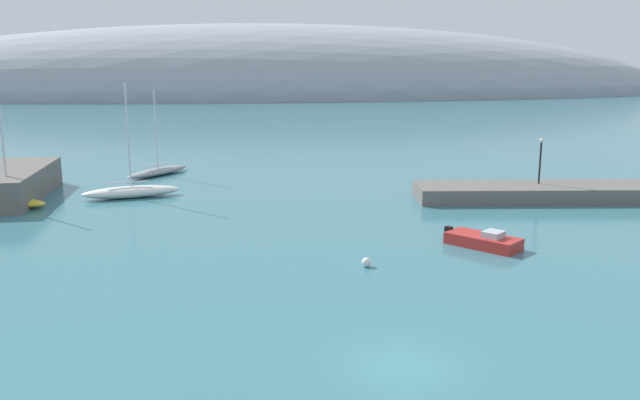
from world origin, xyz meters
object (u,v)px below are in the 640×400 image
(sailboat_yellow_outer_mooring, at_px, (9,201))
(mooring_buoy_white, at_px, (366,262))
(motorboat_red_foreground, at_px, (483,240))
(harbor_lamp_post, at_px, (541,155))
(sailboat_grey_mid_mooring, at_px, (158,171))
(sailboat_white_near_shore, at_px, (131,191))

(sailboat_yellow_outer_mooring, bearing_deg, mooring_buoy_white, 162.15)
(motorboat_red_foreground, relative_size, harbor_lamp_post, 1.25)
(sailboat_grey_mid_mooring, relative_size, motorboat_red_foreground, 1.79)
(sailboat_white_near_shore, bearing_deg, mooring_buoy_white, -65.90)
(harbor_lamp_post, bearing_deg, sailboat_grey_mid_mooring, 153.64)
(mooring_buoy_white, distance_m, harbor_lamp_post, 24.73)
(sailboat_grey_mid_mooring, distance_m, mooring_buoy_white, 35.45)
(sailboat_grey_mid_mooring, bearing_deg, mooring_buoy_white, -116.73)
(sailboat_grey_mid_mooring, distance_m, motorboat_red_foreground, 37.10)
(sailboat_grey_mid_mooring, xyz_separation_m, motorboat_red_foreground, (22.45, -29.53, -0.02))
(sailboat_white_near_shore, distance_m, sailboat_grey_mid_mooring, 10.93)
(motorboat_red_foreground, bearing_deg, sailboat_yellow_outer_mooring, -155.35)
(sailboat_yellow_outer_mooring, relative_size, mooring_buoy_white, 17.62)
(mooring_buoy_white, xyz_separation_m, harbor_lamp_post, (18.36, 16.22, 3.38))
(mooring_buoy_white, bearing_deg, sailboat_grey_mid_mooring, 113.84)
(sailboat_yellow_outer_mooring, height_order, mooring_buoy_white, sailboat_yellow_outer_mooring)
(sailboat_grey_mid_mooring, height_order, mooring_buoy_white, sailboat_grey_mid_mooring)
(sailboat_yellow_outer_mooring, height_order, motorboat_red_foreground, sailboat_yellow_outer_mooring)
(sailboat_yellow_outer_mooring, xyz_separation_m, motorboat_red_foreground, (32.90, -16.41, -0.08))
(harbor_lamp_post, bearing_deg, sailboat_yellow_outer_mooring, 175.92)
(sailboat_grey_mid_mooring, distance_m, sailboat_yellow_outer_mooring, 16.77)
(sailboat_white_near_shore, xyz_separation_m, mooring_buoy_white, (15.59, -21.56, -0.29))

